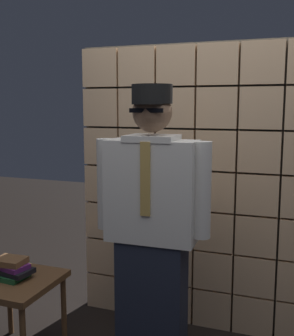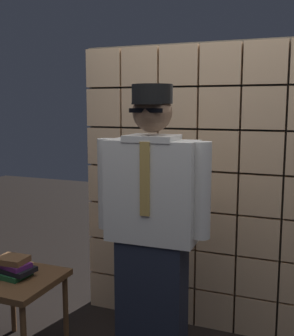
% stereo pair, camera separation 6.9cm
% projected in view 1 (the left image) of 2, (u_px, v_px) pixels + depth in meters
% --- Properties ---
extents(glass_block_wall, '(2.06, 0.10, 2.06)m').
position_uv_depth(glass_block_wall, '(216.00, 191.00, 2.98)').
color(glass_block_wall, '#E0B78C').
rests_on(glass_block_wall, ground).
extents(standing_person, '(0.69, 0.29, 1.73)m').
position_uv_depth(standing_person, '(152.00, 228.00, 2.46)').
color(standing_person, '#1E2333').
rests_on(standing_person, ground).
extents(side_table, '(0.52, 0.52, 0.53)m').
position_uv_depth(side_table, '(14.00, 289.00, 2.67)').
color(side_table, brown).
rests_on(side_table, ground).
extents(book_stack, '(0.27, 0.20, 0.13)m').
position_uv_depth(book_stack, '(12.00, 269.00, 2.66)').
color(book_stack, '#1E592D').
rests_on(book_stack, side_table).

